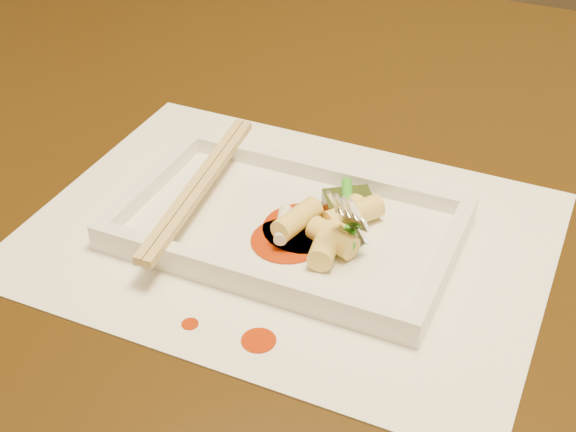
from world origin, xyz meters
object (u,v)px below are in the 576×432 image
at_px(table, 409,268).
at_px(placemat, 288,235).
at_px(fork, 387,154).
at_px(plate_base, 288,230).
at_px(chopstick_a, 195,184).

distance_m(table, placemat, 0.17).
bearing_deg(placemat, fork, 14.42).
height_order(plate_base, fork, fork).
bearing_deg(table, placemat, -120.69).
bearing_deg(fork, table, 88.98).
distance_m(plate_base, chopstick_a, 0.08).
distance_m(placemat, plate_base, 0.00).
relative_size(table, fork, 10.00).
height_order(chopstick_a, fork, fork).
distance_m(plate_base, fork, 0.11).
bearing_deg(placemat, chopstick_a, 180.00).
bearing_deg(placemat, plate_base, 90.00).
distance_m(chopstick_a, fork, 0.16).
xyz_separation_m(chopstick_a, fork, (0.15, 0.02, 0.06)).
height_order(placemat, chopstick_a, chopstick_a).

